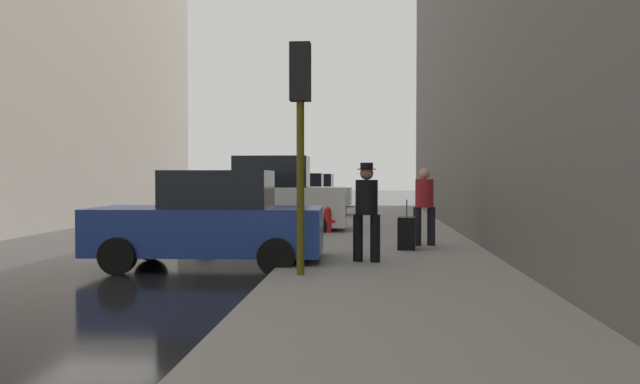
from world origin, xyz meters
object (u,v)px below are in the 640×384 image
object	(u,v)px
traffic_light	(300,107)
rolling_suitcase	(407,233)
pedestrian_with_fedora	(367,207)
parked_blue_sedan	(211,221)
parked_dark_green_sedan	(295,197)
parked_white_van	(267,199)
pedestrian_in_red_jacket	(424,202)
parked_silver_sedan	(311,193)
fire_hydrant	(328,220)

from	to	relation	value
traffic_light	rolling_suitcase	distance (m)	4.59
rolling_suitcase	pedestrian_with_fedora	bearing A→B (deg)	-112.76
parked_blue_sedan	rolling_suitcase	distance (m)	4.17
parked_blue_sedan	parked_dark_green_sedan	xyz separation A→B (m)	(0.00, 13.20, 0.00)
traffic_light	pedestrian_with_fedora	xyz separation A→B (m)	(1.02, 1.54, -1.62)
pedestrian_with_fedora	rolling_suitcase	bearing A→B (deg)	67.24
parked_white_van	parked_dark_green_sedan	distance (m)	6.79
traffic_light	pedestrian_in_red_jacket	world-z (taller)	traffic_light
parked_blue_sedan	parked_silver_sedan	xyz separation A→B (m)	(0.00, 19.92, 0.00)
parked_white_van	pedestrian_in_red_jacket	distance (m)	5.63
traffic_light	parked_dark_green_sedan	bearing A→B (deg)	97.11
parked_blue_sedan	parked_white_van	xyz separation A→B (m)	(-0.00, 6.41, 0.18)
pedestrian_in_red_jacket	pedestrian_with_fedora	bearing A→B (deg)	-114.99
parked_blue_sedan	parked_white_van	distance (m)	6.41
fire_hydrant	traffic_light	distance (m)	7.57
parked_blue_sedan	traffic_light	size ratio (longest dim) A/B	1.18
parked_silver_sedan	traffic_light	world-z (taller)	traffic_light
parked_dark_green_sedan	traffic_light	xyz separation A→B (m)	(1.85, -14.86, 1.91)
parked_white_van	parked_silver_sedan	size ratio (longest dim) A/B	1.09
traffic_light	pedestrian_in_red_jacket	size ratio (longest dim) A/B	2.11
pedestrian_in_red_jacket	rolling_suitcase	distance (m)	1.04
parked_white_van	fire_hydrant	world-z (taller)	parked_white_van
parked_silver_sedan	pedestrian_with_fedora	xyz separation A→B (m)	(2.88, -20.04, 0.29)
parked_white_van	rolling_suitcase	world-z (taller)	parked_white_van
traffic_light	pedestrian_in_red_jacket	distance (m)	5.11
parked_silver_sedan	pedestrian_in_red_jacket	xyz separation A→B (m)	(4.14, -17.33, 0.26)
parked_blue_sedan	traffic_light	world-z (taller)	traffic_light
traffic_light	rolling_suitcase	bearing A→B (deg)	62.25
parked_dark_green_sedan	parked_silver_sedan	world-z (taller)	same
fire_hydrant	pedestrian_with_fedora	bearing A→B (deg)	-79.30
parked_blue_sedan	parked_dark_green_sedan	distance (m)	13.20
parked_silver_sedan	traffic_light	size ratio (longest dim) A/B	1.18
parked_dark_green_sedan	parked_silver_sedan	bearing A→B (deg)	90.00
rolling_suitcase	traffic_light	bearing A→B (deg)	-117.75
parked_dark_green_sedan	parked_silver_sedan	size ratio (longest dim) A/B	1.00
parked_silver_sedan	fire_hydrant	bearing A→B (deg)	-82.84
fire_hydrant	pedestrian_in_red_jacket	xyz separation A→B (m)	(2.34, -2.97, 0.61)
parked_dark_green_sedan	pedestrian_with_fedora	xyz separation A→B (m)	(2.88, -13.32, 0.29)
pedestrian_in_red_jacket	pedestrian_with_fedora	xyz separation A→B (m)	(-1.27, -2.72, 0.03)
pedestrian_in_red_jacket	rolling_suitcase	size ratio (longest dim) A/B	1.64
parked_silver_sedan	fire_hydrant	world-z (taller)	parked_silver_sedan
fire_hydrant	pedestrian_in_red_jacket	world-z (taller)	pedestrian_in_red_jacket
traffic_light	pedestrian_with_fedora	bearing A→B (deg)	56.43
fire_hydrant	rolling_suitcase	distance (m)	4.15
parked_blue_sedan	pedestrian_with_fedora	size ratio (longest dim) A/B	2.40
parked_silver_sedan	parked_blue_sedan	bearing A→B (deg)	-90.00
parked_blue_sedan	pedestrian_with_fedora	bearing A→B (deg)	-2.39
parked_silver_sedan	pedestrian_in_red_jacket	world-z (taller)	pedestrian_in_red_jacket
parked_blue_sedan	parked_silver_sedan	distance (m)	19.92
parked_blue_sedan	fire_hydrant	world-z (taller)	parked_blue_sedan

